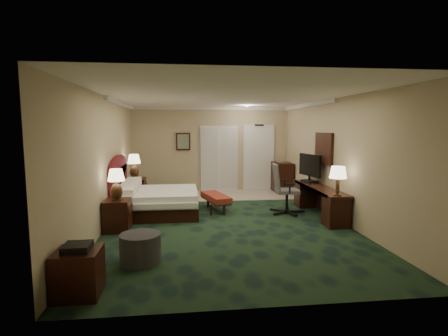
{
  "coord_description": "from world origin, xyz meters",
  "views": [
    {
      "loc": [
        -0.92,
        -7.45,
        2.06
      ],
      "look_at": [
        0.04,
        0.6,
        1.11
      ],
      "focal_mm": 28.0,
      "sensor_mm": 36.0,
      "label": 1
    }
  ],
  "objects": [
    {
      "name": "crown_molding",
      "position": [
        0.0,
        0.0,
        2.65
      ],
      "size": [
        5.0,
        7.5,
        0.1
      ],
      "primitive_type": null,
      "color": "white",
      "rests_on": "wall_back"
    },
    {
      "name": "desk",
      "position": [
        2.23,
        0.22,
        0.34
      ],
      "size": [
        0.5,
        2.34,
        0.67
      ],
      "primitive_type": "cube",
      "color": "black",
      "rests_on": "ground"
    },
    {
      "name": "desk_chair",
      "position": [
        1.54,
        0.51,
        0.6
      ],
      "size": [
        0.74,
        0.7,
        1.19
      ],
      "primitive_type": null,
      "rotation": [
        0.0,
        0.0,
        -0.08
      ],
      "color": "#4C4C4C",
      "rests_on": "ground"
    },
    {
      "name": "ottoman",
      "position": [
        -1.58,
        -2.21,
        0.22
      ],
      "size": [
        0.8,
        0.8,
        0.45
      ],
      "primitive_type": "cylinder",
      "rotation": [
        0.0,
        0.0,
        -0.34
      ],
      "color": "#363636",
      "rests_on": "ground"
    },
    {
      "name": "bed",
      "position": [
        -1.49,
        0.79,
        0.29
      ],
      "size": [
        1.81,
        1.68,
        0.57
      ],
      "primitive_type": "cube",
      "color": "white",
      "rests_on": "ground"
    },
    {
      "name": "wall_back",
      "position": [
        0.0,
        3.75,
        1.35
      ],
      "size": [
        5.0,
        0.0,
        2.7
      ],
      "primitive_type": "cube",
      "color": "tan",
      "rests_on": "ground"
    },
    {
      "name": "floor",
      "position": [
        0.0,
        0.0,
        0.0
      ],
      "size": [
        5.0,
        7.5,
        0.0
      ],
      "primitive_type": "cube",
      "color": "black",
      "rests_on": "ground"
    },
    {
      "name": "tile_patch",
      "position": [
        0.9,
        2.9,
        0.01
      ],
      "size": [
        3.2,
        1.7,
        0.01
      ],
      "primitive_type": "cube",
      "color": "tan",
      "rests_on": "ground"
    },
    {
      "name": "tv",
      "position": [
        2.25,
        0.93,
        1.03
      ],
      "size": [
        0.26,
        0.91,
        0.71
      ],
      "primitive_type": "cube",
      "rotation": [
        0.0,
        0.0,
        0.2
      ],
      "color": "black",
      "rests_on": "desk"
    },
    {
      "name": "lamp_near",
      "position": [
        -2.22,
        -0.49,
        0.93
      ],
      "size": [
        0.34,
        0.34,
        0.62
      ],
      "primitive_type": null,
      "rotation": [
        0.0,
        0.0,
        -0.02
      ],
      "color": "black",
      "rests_on": "nightstand_near"
    },
    {
      "name": "wall_mirror",
      "position": [
        2.46,
        0.6,
        1.55
      ],
      "size": [
        0.05,
        0.95,
        0.75
      ],
      "primitive_type": "cube",
      "color": "white",
      "rests_on": "wall_right"
    },
    {
      "name": "wall_art",
      "position": [
        -0.9,
        3.71,
        1.6
      ],
      "size": [
        0.45,
        0.06,
        0.55
      ],
      "primitive_type": "cube",
      "color": "#446256",
      "rests_on": "wall_back"
    },
    {
      "name": "desk_lamp",
      "position": [
        2.19,
        -0.79,
        0.98
      ],
      "size": [
        0.37,
        0.37,
        0.61
      ],
      "primitive_type": null,
      "rotation": [
        0.0,
        0.0,
        -0.07
      ],
      "color": "black",
      "rests_on": "desk"
    },
    {
      "name": "nightstand_far",
      "position": [
        -2.21,
        2.21,
        0.33
      ],
      "size": [
        0.53,
        0.61,
        0.66
      ],
      "primitive_type": "cube",
      "color": "black",
      "rests_on": "ground"
    },
    {
      "name": "closet_doors",
      "position": [
        0.25,
        3.71,
        1.05
      ],
      "size": [
        1.2,
        0.06,
        2.1
      ],
      "primitive_type": "cube",
      "color": "silver",
      "rests_on": "ground"
    },
    {
      "name": "bed_bench",
      "position": [
        -0.12,
        1.02,
        0.2
      ],
      "size": [
        0.71,
        1.25,
        0.4
      ],
      "primitive_type": "cube",
      "rotation": [
        0.0,
        0.0,
        0.27
      ],
      "color": "maroon",
      "rests_on": "ground"
    },
    {
      "name": "wall_right",
      "position": [
        2.5,
        0.0,
        1.35
      ],
      "size": [
        0.0,
        7.5,
        2.7
      ],
      "primitive_type": "cube",
      "color": "tan",
      "rests_on": "ground"
    },
    {
      "name": "ceiling",
      "position": [
        0.0,
        0.0,
        2.7
      ],
      "size": [
        5.0,
        7.5,
        0.0
      ],
      "primitive_type": "cube",
      "color": "white",
      "rests_on": "wall_back"
    },
    {
      "name": "wall_front",
      "position": [
        0.0,
        -3.75,
        1.35
      ],
      "size": [
        5.0,
        0.0,
        2.7
      ],
      "primitive_type": "cube",
      "color": "tan",
      "rests_on": "ground"
    },
    {
      "name": "minibar",
      "position": [
        2.2,
        3.2,
        0.47
      ],
      "size": [
        0.5,
        0.9,
        0.95
      ],
      "primitive_type": "cube",
      "color": "black",
      "rests_on": "ground"
    },
    {
      "name": "lamp_far",
      "position": [
        -2.23,
        2.18,
        0.99
      ],
      "size": [
        0.4,
        0.4,
        0.66
      ],
      "primitive_type": null,
      "rotation": [
        0.0,
        0.0,
        -0.16
      ],
      "color": "black",
      "rests_on": "nightstand_far"
    },
    {
      "name": "headboard",
      "position": [
        -2.44,
        1.0,
        0.7
      ],
      "size": [
        0.12,
        2.0,
        1.4
      ],
      "primitive_type": null,
      "color": "#540C19",
      "rests_on": "ground"
    },
    {
      "name": "wall_left",
      "position": [
        -2.5,
        0.0,
        1.35
      ],
      "size": [
        0.0,
        7.5,
        2.7
      ],
      "primitive_type": "cube",
      "color": "tan",
      "rests_on": "ground"
    },
    {
      "name": "side_table",
      "position": [
        -2.21,
        -3.18,
        0.29
      ],
      "size": [
        0.53,
        0.53,
        0.57
      ],
      "primitive_type": "cube",
      "color": "black",
      "rests_on": "ground"
    },
    {
      "name": "nightstand_near",
      "position": [
        -2.23,
        -0.45,
        0.31
      ],
      "size": [
        0.5,
        0.57,
        0.62
      ],
      "primitive_type": "cube",
      "color": "black",
      "rests_on": "ground"
    },
    {
      "name": "entry_door",
      "position": [
        1.55,
        3.72,
        1.05
      ],
      "size": [
        1.02,
        0.06,
        2.18
      ],
      "primitive_type": "cube",
      "color": "white",
      "rests_on": "ground"
    }
  ]
}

